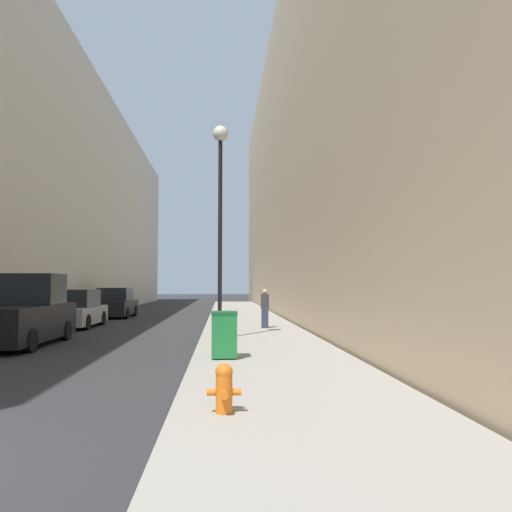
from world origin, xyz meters
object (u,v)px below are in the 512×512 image
Objects in this scene: fire_hydrant at (224,387)px; parked_sedan_far at (115,304)px; trash_bin at (224,334)px; pickup_truck at (18,316)px; lamppost at (220,190)px; parked_sedan_near at (76,310)px; pedestrian_on_sidewalk at (265,308)px.

parked_sedan_far is (-6.17, 22.50, 0.30)m from fire_hydrant.
pickup_truck is (-6.33, 4.06, 0.21)m from trash_bin.
parked_sedan_near is (-6.32, 6.33, -4.17)m from lamppost.
parked_sedan_far is at bearing 114.67° from lamppost.
parked_sedan_near is at bearing 121.31° from trash_bin.
trash_bin is 8.37m from pedestrian_on_sidewalk.
fire_hydrant is at bearing -89.34° from lamppost.
pedestrian_on_sidewalk is (8.11, -2.40, 0.17)m from parked_sedan_near.
parked_sedan_far is at bearing 130.28° from pedestrian_on_sidewalk.
trash_bin is 18.53m from parked_sedan_far.
pickup_truck reaches higher than trash_bin.
pickup_truck is 1.13× the size of parked_sedan_near.
lamppost is 9.87m from parked_sedan_near.
fire_hydrant is 0.10× the size of lamppost.
lamppost reaches higher than trash_bin.
fire_hydrant is at bearing -74.67° from parked_sedan_far.
pickup_truck is (-6.31, 9.10, 0.43)m from fire_hydrant.
pedestrian_on_sidewalk is (7.85, -9.27, 0.14)m from parked_sedan_far.
fire_hydrant is 0.60× the size of trash_bin.
pedestrian_on_sidewalk is at bearing -49.72° from parked_sedan_far.
parked_sedan_far is (0.26, 6.86, 0.02)m from parked_sedan_near.
parked_sedan_far is at bearing 109.52° from trash_bin.
parked_sedan_near reaches higher than fire_hydrant.
lamppost is 1.57× the size of parked_sedan_far.
parked_sedan_far is (-6.19, 17.46, 0.08)m from trash_bin.
parked_sedan_far is at bearing 105.33° from fire_hydrant.
parked_sedan_far reaches higher than pedestrian_on_sidewalk.
pedestrian_on_sidewalk is at bearing 78.56° from trash_bin.
fire_hydrant is at bearing -67.66° from parked_sedan_near.
trash_bin is at bearing -70.48° from parked_sedan_far.
fire_hydrant is 16.90m from parked_sedan_near.
trash_bin is 0.25× the size of parked_sedan_near.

